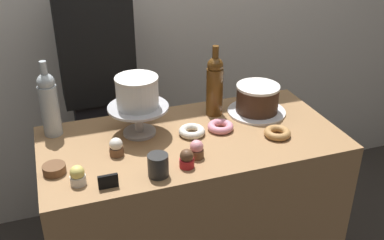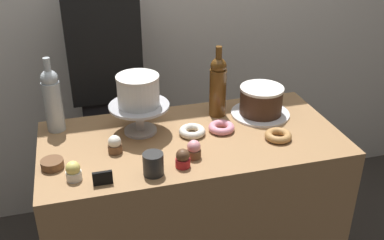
{
  "view_description": "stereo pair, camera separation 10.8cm",
  "coord_description": "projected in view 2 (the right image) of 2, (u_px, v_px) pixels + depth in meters",
  "views": [
    {
      "loc": [
        -0.53,
        -1.55,
        1.84
      ],
      "look_at": [
        0.0,
        0.0,
        0.98
      ],
      "focal_mm": 42.15,
      "sensor_mm": 36.0,
      "label": 1
    },
    {
      "loc": [
        -0.43,
        -1.58,
        1.84
      ],
      "look_at": [
        0.0,
        0.0,
        0.98
      ],
      "focal_mm": 42.15,
      "sensor_mm": 36.0,
      "label": 2
    }
  ],
  "objects": [
    {
      "name": "cupcake_lemon",
      "position": [
        73.0,
        171.0,
        1.6
      ],
      "size": [
        0.06,
        0.06,
        0.07
      ],
      "color": "white",
      "rests_on": "display_counter"
    },
    {
      "name": "cupcake_vanilla",
      "position": [
        115.0,
        145.0,
        1.76
      ],
      "size": [
        0.06,
        0.06,
        0.07
      ],
      "color": "brown",
      "rests_on": "display_counter"
    },
    {
      "name": "chocolate_round_cake",
      "position": [
        261.0,
        100.0,
        2.04
      ],
      "size": [
        0.2,
        0.2,
        0.13
      ],
      "color": "#3D2619",
      "rests_on": "silver_serving_platter"
    },
    {
      "name": "cupcake_strawberry",
      "position": [
        194.0,
        150.0,
        1.73
      ],
      "size": [
        0.06,
        0.06,
        0.07
      ],
      "color": "brown",
      "rests_on": "display_counter"
    },
    {
      "name": "wine_bottle_amber",
      "position": [
        218.0,
        86.0,
        2.0
      ],
      "size": [
        0.08,
        0.08,
        0.33
      ],
      "color": "#5B3814",
      "rests_on": "display_counter"
    },
    {
      "name": "donut_pink",
      "position": [
        221.0,
        127.0,
        1.93
      ],
      "size": [
        0.11,
        0.11,
        0.03
      ],
      "color": "pink",
      "rests_on": "display_counter"
    },
    {
      "name": "cake_stand_pedestal",
      "position": [
        140.0,
        113.0,
        1.89
      ],
      "size": [
        0.25,
        0.25,
        0.13
      ],
      "color": "#B2B2B7",
      "rests_on": "display_counter"
    },
    {
      "name": "silver_serving_platter",
      "position": [
        260.0,
        113.0,
        2.07
      ],
      "size": [
        0.27,
        0.27,
        0.01
      ],
      "color": "white",
      "rests_on": "display_counter"
    },
    {
      "name": "price_sign_chalkboard",
      "position": [
        103.0,
        178.0,
        1.58
      ],
      "size": [
        0.07,
        0.01,
        0.05
      ],
      "color": "black",
      "rests_on": "display_counter"
    },
    {
      "name": "barista_figure",
      "position": [
        108.0,
        97.0,
        2.38
      ],
      "size": [
        0.36,
        0.22,
        1.6
      ],
      "color": "black",
      "rests_on": "ground_plane"
    },
    {
      "name": "cupcake_chocolate",
      "position": [
        183.0,
        159.0,
        1.67
      ],
      "size": [
        0.06,
        0.06,
        0.07
      ],
      "color": "red",
      "rests_on": "display_counter"
    },
    {
      "name": "display_counter",
      "position": [
        192.0,
        221.0,
        2.09
      ],
      "size": [
        1.25,
        0.62,
        0.9
      ],
      "color": "#997047",
      "rests_on": "ground_plane"
    },
    {
      "name": "cookie_stack",
      "position": [
        52.0,
        164.0,
        1.67
      ],
      "size": [
        0.08,
        0.08,
        0.03
      ],
      "color": "brown",
      "rests_on": "display_counter"
    },
    {
      "name": "coffee_cup_ceramic",
      "position": [
        153.0,
        164.0,
        1.63
      ],
      "size": [
        0.08,
        0.08,
        0.08
      ],
      "color": "#282828",
      "rests_on": "display_counter"
    },
    {
      "name": "donut_maple",
      "position": [
        278.0,
        136.0,
        1.86
      ],
      "size": [
        0.11,
        0.11,
        0.03
      ],
      "color": "#B27F47",
      "rests_on": "display_counter"
    },
    {
      "name": "donut_sugar",
      "position": [
        192.0,
        131.0,
        1.9
      ],
      "size": [
        0.11,
        0.11,
        0.03
      ],
      "color": "silver",
      "rests_on": "display_counter"
    },
    {
      "name": "white_layer_cake",
      "position": [
        138.0,
        90.0,
        1.84
      ],
      "size": [
        0.18,
        0.18,
        0.13
      ],
      "color": "white",
      "rests_on": "cake_stand_pedestal"
    },
    {
      "name": "wine_bottle_clear",
      "position": [
        52.0,
        99.0,
        1.88
      ],
      "size": [
        0.08,
        0.08,
        0.33
      ],
      "color": "#B2BCC1",
      "rests_on": "display_counter"
    }
  ]
}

